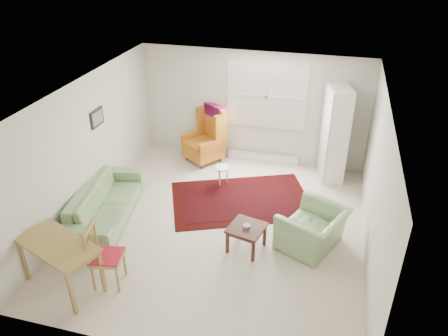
% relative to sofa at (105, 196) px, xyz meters
% --- Properties ---
extents(room, '(5.04, 5.54, 2.51)m').
position_rel_sofa_xyz_m(room, '(2.12, 0.45, 0.80)').
color(room, beige).
rests_on(room, ground).
extents(rug, '(3.12, 2.62, 0.03)m').
position_rel_sofa_xyz_m(rug, '(2.28, 1.18, -0.44)').
color(rug, black).
rests_on(rug, ground).
extents(sofa, '(1.24, 2.37, 0.91)m').
position_rel_sofa_xyz_m(sofa, '(0.00, 0.00, 0.00)').
color(sofa, '#7A9E69').
rests_on(sofa, ground).
extents(armchair, '(1.27, 1.34, 0.82)m').
position_rel_sofa_xyz_m(armchair, '(3.73, 0.13, -0.04)').
color(armchair, '#7A9E69').
rests_on(armchair, ground).
extents(wingback_chair, '(1.06, 1.07, 1.28)m').
position_rel_sofa_xyz_m(wingback_chair, '(1.07, 2.59, 0.19)').
color(wingback_chair, '#C1701D').
rests_on(wingback_chair, ground).
extents(coffee_table, '(0.67, 0.67, 0.45)m').
position_rel_sofa_xyz_m(coffee_table, '(2.69, -0.23, -0.23)').
color(coffee_table, '#3C1B12').
rests_on(coffee_table, ground).
extents(stool, '(0.38, 0.38, 0.40)m').
position_rel_sofa_xyz_m(stool, '(1.75, 1.70, -0.26)').
color(stool, white).
rests_on(stool, ground).
extents(cabinet, '(0.61, 0.88, 2.01)m').
position_rel_sofa_xyz_m(cabinet, '(3.91, 2.59, 0.55)').
color(cabinet, white).
rests_on(cabinet, ground).
extents(desk, '(1.40, 1.04, 0.79)m').
position_rel_sofa_xyz_m(desk, '(0.24, -1.76, -0.06)').
color(desk, '#A28441').
rests_on(desk, ground).
extents(desk_chair, '(0.53, 0.53, 1.03)m').
position_rel_sofa_xyz_m(desk_chair, '(0.87, -1.53, 0.06)').
color(desk_chair, '#A28441').
rests_on(desk_chair, ground).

